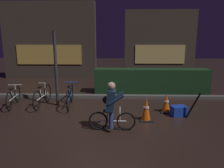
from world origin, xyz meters
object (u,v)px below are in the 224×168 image
Objects in this scene: street_post at (56,69)px; traffic_cone_far at (166,103)px; parked_bike_left_mid at (43,96)px; cyclist at (111,106)px; parked_bike_leftmost at (14,97)px; parked_bike_center_left at (70,96)px; blue_crate at (179,111)px; traffic_cone_near at (146,109)px; closed_umbrella at (193,106)px.

street_post reaches higher than traffic_cone_far.
cyclist is at bearing -127.08° from parked_bike_left_mid.
parked_bike_leftmost is 1.94m from parked_bike_center_left.
street_post is 4.15× the size of traffic_cone_far.
blue_crate is (4.44, -0.84, -0.20)m from parked_bike_left_mid.
blue_crate is (0.31, -0.32, -0.14)m from traffic_cone_far.
parked_bike_left_mid is at bearing 159.97° from traffic_cone_near.
cyclist is (-1.69, -1.39, 0.33)m from traffic_cone_far.
cyclist is at bearing -45.49° from street_post.
street_post is 3.32m from traffic_cone_near.
street_post is at bearing 74.04° from parked_bike_center_left.
parked_bike_leftmost is 0.87× the size of parked_bike_center_left.
traffic_cone_near is (3.40, -1.24, -0.02)m from parked_bike_left_mid.
parked_bike_center_left reaches higher than parked_bike_left_mid.
closed_umbrella is (0.33, -0.25, 0.25)m from blue_crate.
traffic_cone_near is at bearing -158.85° from blue_crate.
traffic_cone_far is 0.49× the size of cyclist.
traffic_cone_near is (4.38, -1.16, -0.00)m from parked_bike_leftmost.
traffic_cone_far is 0.86m from closed_umbrella.
closed_umbrella is (4.27, -1.15, -0.87)m from street_post.
parked_bike_left_mid is at bearing -95.41° from parked_bike_leftmost.
parked_bike_leftmost is at bearing 85.37° from parked_bike_center_left.
traffic_cone_far is at bearing 44.84° from traffic_cone_near.
parked_bike_leftmost is at bearing -159.01° from closed_umbrella.
blue_crate is at bearing 21.15° from traffic_cone_near.
blue_crate is at bearing -99.67° from parked_bike_left_mid.
cyclist is (-0.97, -0.67, 0.31)m from traffic_cone_near.
street_post reaches higher than closed_umbrella.
closed_umbrella is (0.64, -0.57, 0.11)m from traffic_cone_far.
traffic_cone_near is 0.54× the size of cyclist.
street_post is at bearing 155.89° from traffic_cone_near.
parked_bike_left_mid is 4.52m from blue_crate.
street_post is at bearing 135.18° from cyclist.
traffic_cone_far is at bearing -105.05° from parked_bike_leftmost.
traffic_cone_near is at bearing -114.93° from parked_bike_leftmost.
cyclist reaches higher than traffic_cone_near.
parked_bike_leftmost is at bearing 95.74° from parked_bike_left_mid.
parked_bike_center_left is (0.96, -0.02, 0.02)m from parked_bike_left_mid.
street_post is 2.03× the size of cyclist.
closed_umbrella reaches higher than traffic_cone_far.
closed_umbrella is at bearing -15.09° from street_post.
closed_umbrella is at bearing -112.25° from parked_bike_center_left.
parked_bike_left_mid is 1.33× the size of cyclist.
parked_bike_left_mid is at bearing -173.14° from street_post.
traffic_cone_far is at bearing -96.16° from parked_bike_left_mid.
street_post reaches higher than blue_crate.
parked_bike_left_mid is at bearing 172.79° from traffic_cone_far.
parked_bike_left_mid is 1.94× the size of closed_umbrella.
traffic_cone_far is (0.72, 0.72, -0.03)m from traffic_cone_near.
parked_bike_left_mid is 4.89m from closed_umbrella.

